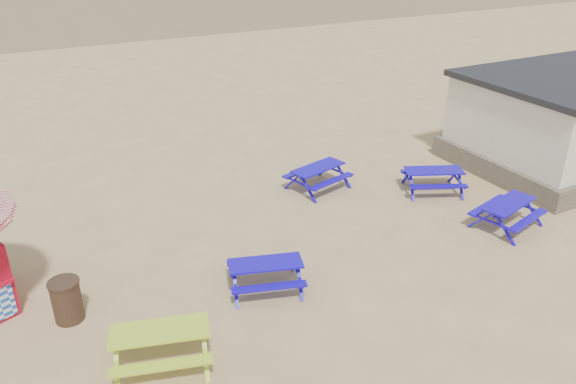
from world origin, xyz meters
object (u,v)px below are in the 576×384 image
picnic_table_blue_a (318,178)px  litter_bin (67,300)px  amenity_block (572,119)px  picnic_table_yellow (161,346)px  picnic_table_blue_b (433,181)px

picnic_table_blue_a → litter_bin: 8.69m
amenity_block → picnic_table_blue_a: bearing=166.6°
picnic_table_blue_a → amenity_block: (8.94, -2.12, 1.19)m
picnic_table_yellow → amenity_block: (15.62, 3.28, 1.17)m
picnic_table_blue_a → amenity_block: 9.26m
picnic_table_blue_a → litter_bin: bearing=-173.2°
picnic_table_blue_a → picnic_table_blue_b: size_ratio=0.95×
picnic_table_blue_a → picnic_table_yellow: 8.59m
litter_bin → amenity_block: amenity_block is taller
litter_bin → amenity_block: size_ratio=0.13×
picnic_table_blue_b → amenity_block: bearing=22.0°
picnic_table_blue_b → picnic_table_yellow: bearing=-135.8°
picnic_table_blue_a → picnic_table_blue_b: (3.11, -1.88, -0.00)m
picnic_table_blue_b → picnic_table_yellow: (-9.79, -3.52, 0.02)m
picnic_table_yellow → litter_bin: 2.63m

